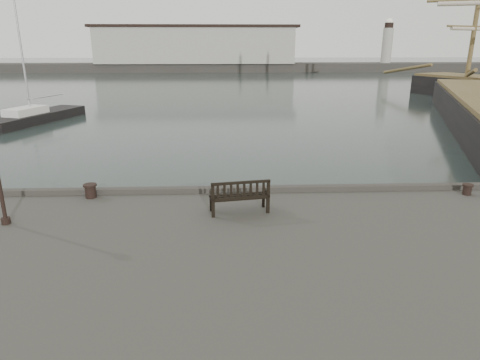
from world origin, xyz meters
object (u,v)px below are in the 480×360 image
object	(u,v)px
bench	(239,202)
yacht_d	(36,119)
bollard_left	(90,191)
bollard_right	(467,189)

from	to	relation	value
bench	yacht_d	bearing A→B (deg)	113.88
bollard_left	yacht_d	size ratio (longest dim) A/B	0.04
bollard_left	yacht_d	bearing A→B (deg)	116.11
bollard_left	yacht_d	xyz separation A→B (m)	(-11.67, 23.80, -1.56)
bench	yacht_d	distance (m)	30.31
yacht_d	bollard_right	bearing A→B (deg)	-25.09
bollard_right	yacht_d	distance (m)	34.29
bench	yacht_d	size ratio (longest dim) A/B	0.15
bollard_right	yacht_d	world-z (taller)	yacht_d
yacht_d	bench	bearing A→B (deg)	-37.30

